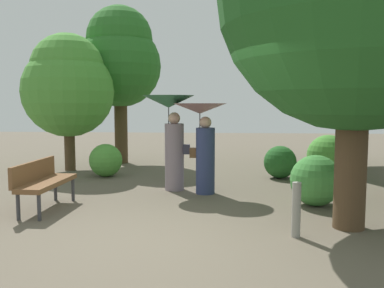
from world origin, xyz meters
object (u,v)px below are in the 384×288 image
(person_right, at_px, (202,132))
(tree_near_left, at_px, (120,58))
(park_bench, at_px, (43,180))
(tree_near_right, at_px, (356,41))
(tree_mid_left, at_px, (68,85))
(person_left, at_px, (171,125))
(path_marker_post, at_px, (296,210))

(person_right, distance_m, tree_near_left, 5.26)
(park_bench, xyz_separation_m, tree_near_right, (6.74, 5.41, 3.04))
(tree_near_left, bearing_deg, tree_mid_left, -125.07)
(person_left, height_order, tree_mid_left, tree_mid_left)
(person_right, bearing_deg, tree_mid_left, 62.25)
(person_right, xyz_separation_m, tree_near_left, (-2.67, 4.11, 1.91))
(person_right, relative_size, tree_mid_left, 0.50)
(park_bench, bearing_deg, tree_mid_left, 16.42)
(park_bench, bearing_deg, path_marker_post, -104.32)
(tree_near_right, distance_m, tree_mid_left, 8.02)
(tree_near_left, bearing_deg, person_left, -62.11)
(person_left, height_order, tree_near_right, tree_near_right)
(person_right, bearing_deg, person_left, 72.49)
(tree_near_left, relative_size, tree_near_right, 0.83)
(tree_mid_left, xyz_separation_m, path_marker_post, (5.13, -5.28, -1.92))
(person_left, bearing_deg, tree_near_right, -45.32)
(person_left, xyz_separation_m, person_right, (0.66, -0.31, -0.11))
(park_bench, height_order, tree_mid_left, tree_mid_left)
(tree_near_left, height_order, path_marker_post, tree_near_left)
(person_right, xyz_separation_m, tree_mid_left, (-3.72, 2.62, 1.06))
(person_left, xyz_separation_m, tree_near_right, (4.77, 3.62, 2.20))
(person_right, xyz_separation_m, path_marker_post, (1.41, -2.65, -0.87))
(tree_near_right, bearing_deg, tree_mid_left, -170.56)
(tree_near_left, height_order, tree_near_right, tree_near_right)
(tree_near_left, relative_size, path_marker_post, 6.22)
(tree_near_left, height_order, tree_mid_left, tree_near_left)
(person_right, relative_size, tree_near_left, 0.39)
(tree_near_left, bearing_deg, path_marker_post, -58.88)
(tree_mid_left, relative_size, path_marker_post, 4.85)
(person_left, distance_m, tree_near_right, 6.37)
(person_right, height_order, tree_near_left, tree_near_left)
(tree_near_left, distance_m, path_marker_post, 8.37)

